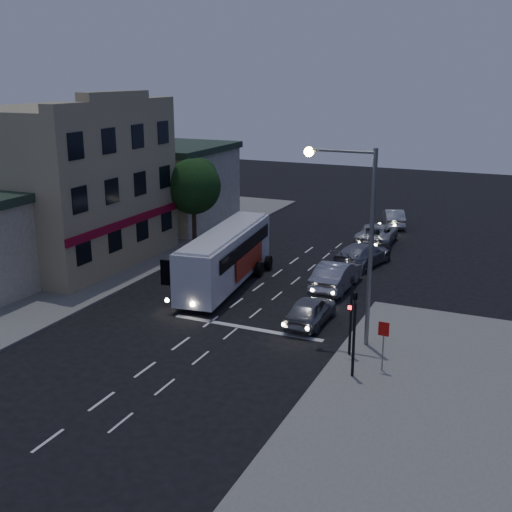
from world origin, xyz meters
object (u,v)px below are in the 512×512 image
at_px(street_tree, 193,184).
at_px(car_suv, 310,310).
at_px(tour_bus, 226,255).
at_px(traffic_signal_side, 354,324).
at_px(car_sedan_c, 377,234).
at_px(car_sedan_a, 336,275).
at_px(car_extra, 394,218).
at_px(car_sedan_b, 362,254).
at_px(regulatory_sign, 383,338).
at_px(streetlight, 357,224).
at_px(traffic_signal_main, 351,306).

bearing_deg(street_tree, car_suv, -41.01).
bearing_deg(tour_bus, traffic_signal_side, -47.84).
bearing_deg(street_tree, car_sedan_c, 24.92).
bearing_deg(car_sedan_a, car_extra, -87.90).
bearing_deg(car_sedan_b, traffic_signal_side, 116.37).
height_order(tour_bus, traffic_signal_side, traffic_signal_side).
xyz_separation_m(tour_bus, car_sedan_b, (6.41, 7.08, -1.04)).
bearing_deg(car_sedan_b, car_sedan_a, 101.00).
bearing_deg(traffic_signal_side, street_tree, 135.50).
relative_size(car_suv, car_sedan_b, 0.81).
height_order(car_sedan_a, street_tree, street_tree).
distance_m(car_sedan_c, traffic_signal_side, 22.37).
xyz_separation_m(car_sedan_c, traffic_signal_side, (4.32, -21.89, 1.66)).
distance_m(car_sedan_b, regulatory_sign, 15.77).
xyz_separation_m(car_sedan_a, car_sedan_b, (0.17, 5.23, -0.06)).
distance_m(car_sedan_a, car_sedan_b, 5.23).
xyz_separation_m(car_suv, traffic_signal_side, (3.60, -5.00, 1.70)).
distance_m(car_sedan_c, car_extra, 6.07).
height_order(tour_bus, car_extra, tour_bus).
bearing_deg(car_extra, streetlight, 79.65).
xyz_separation_m(traffic_signal_main, regulatory_sign, (1.70, -1.01, -0.82)).
distance_m(traffic_signal_main, regulatory_sign, 2.14).
distance_m(car_sedan_c, streetlight, 19.44).
relative_size(streetlight, street_tree, 1.45).
height_order(car_suv, traffic_signal_main, traffic_signal_main).
relative_size(car_sedan_a, car_sedan_c, 0.91).
xyz_separation_m(streetlight, street_tree, (-15.55, 12.82, -1.23)).
bearing_deg(streetlight, car_sedan_a, 112.62).
distance_m(car_extra, street_tree, 17.28).
distance_m(car_sedan_a, regulatory_sign, 11.00).
bearing_deg(tour_bus, streetlight, -37.46).
xyz_separation_m(car_sedan_b, street_tree, (-12.67, 0.27, 3.74)).
relative_size(car_suv, regulatory_sign, 1.92).
bearing_deg(car_extra, street_tree, 25.76).
relative_size(tour_bus, car_sedan_a, 2.21).
xyz_separation_m(car_sedan_c, traffic_signal_main, (3.62, -19.91, 1.66)).
bearing_deg(traffic_signal_main, tour_bus, 144.15).
height_order(car_suv, street_tree, street_tree).
height_order(car_sedan_c, regulatory_sign, regulatory_sign).
relative_size(traffic_signal_main, streetlight, 0.46).
relative_size(tour_bus, traffic_signal_main, 2.70).
bearing_deg(traffic_signal_main, car_sedan_c, 100.30).
bearing_deg(traffic_signal_side, car_sedan_c, 101.16).
relative_size(traffic_signal_side, street_tree, 0.66).
bearing_deg(car_extra, tour_bus, 54.62).
height_order(traffic_signal_side, regulatory_sign, traffic_signal_side).
xyz_separation_m(car_suv, streetlight, (2.64, -1.60, 5.01)).
bearing_deg(streetlight, car_sedan_c, 100.31).
bearing_deg(car_sedan_c, car_sedan_a, 88.07).
relative_size(traffic_signal_side, streetlight, 0.46).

